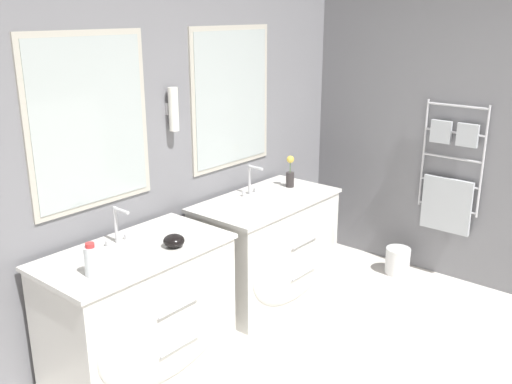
# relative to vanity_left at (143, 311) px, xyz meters

# --- Properties ---
(wall_back) EXTENTS (5.55, 0.15, 2.60)m
(wall_back) POSITION_rel_vanity_left_xyz_m (0.53, 0.42, 0.90)
(wall_back) COLOR slate
(wall_back) RESTS_ON ground_plane
(wall_right) EXTENTS (0.13, 4.45, 2.60)m
(wall_right) POSITION_rel_vanity_left_xyz_m (2.53, -0.87, 0.89)
(wall_right) COLOR slate
(wall_right) RESTS_ON ground_plane
(vanity_left) EXTENTS (1.16, 0.69, 0.80)m
(vanity_left) POSITION_rel_vanity_left_xyz_m (0.00, 0.00, 0.00)
(vanity_left) COLOR silver
(vanity_left) RESTS_ON ground_plane
(vanity_right) EXTENTS (1.16, 0.69, 0.80)m
(vanity_right) POSITION_rel_vanity_left_xyz_m (1.25, 0.00, 0.00)
(vanity_right) COLOR silver
(vanity_right) RESTS_ON ground_plane
(faucet_left) EXTENTS (0.17, 0.14, 0.23)m
(faucet_left) POSITION_rel_vanity_left_xyz_m (-0.00, 0.19, 0.51)
(faucet_left) COLOR silver
(faucet_left) RESTS_ON vanity_left
(faucet_right) EXTENTS (0.17, 0.14, 0.23)m
(faucet_right) POSITION_rel_vanity_left_xyz_m (1.25, 0.19, 0.51)
(faucet_right) COLOR silver
(faucet_right) RESTS_ON vanity_right
(toiletry_bottle) EXTENTS (0.08, 0.08, 0.19)m
(toiletry_bottle) POSITION_rel_vanity_left_xyz_m (-0.37, -0.06, 0.48)
(toiletry_bottle) COLOR silver
(toiletry_bottle) RESTS_ON vanity_left
(amenity_bowl) EXTENTS (0.13, 0.13, 0.08)m
(amenity_bowl) POSITION_rel_vanity_left_xyz_m (0.18, -0.11, 0.44)
(amenity_bowl) COLOR black
(amenity_bowl) RESTS_ON vanity_left
(flower_vase) EXTENTS (0.07, 0.07, 0.26)m
(flower_vase) POSITION_rel_vanity_left_xyz_m (1.61, 0.08, 0.51)
(flower_vase) COLOR #332D2D
(flower_vase) RESTS_ON vanity_right
(waste_bin) EXTENTS (0.21, 0.21, 0.23)m
(waste_bin) POSITION_rel_vanity_left_xyz_m (2.27, -0.60, -0.28)
(waste_bin) COLOR silver
(waste_bin) RESTS_ON ground_plane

